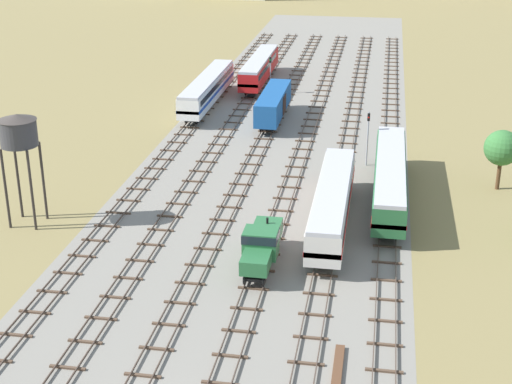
% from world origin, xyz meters
% --- Properties ---
extents(ground_plane, '(480.00, 480.00, 0.00)m').
position_xyz_m(ground_plane, '(0.00, 56.00, 0.00)').
color(ground_plane, olive).
extents(ballast_bed, '(28.76, 176.00, 0.01)m').
position_xyz_m(ballast_bed, '(0.00, 56.00, 0.00)').
color(ballast_bed, gray).
rests_on(ballast_bed, ground).
extents(track_far_left, '(2.40, 126.00, 0.29)m').
position_xyz_m(track_far_left, '(-12.38, 57.00, 0.14)').
color(track_far_left, '#47382D').
rests_on(track_far_left, ground).
extents(track_left, '(2.40, 126.00, 0.29)m').
position_xyz_m(track_left, '(-7.43, 57.00, 0.14)').
color(track_left, '#47382D').
rests_on(track_left, ground).
extents(track_centre_left, '(2.40, 126.00, 0.29)m').
position_xyz_m(track_centre_left, '(-2.48, 57.00, 0.14)').
color(track_centre_left, '#47382D').
rests_on(track_centre_left, ground).
extents(track_centre, '(2.40, 126.00, 0.29)m').
position_xyz_m(track_centre, '(2.48, 57.00, 0.14)').
color(track_centre, '#47382D').
rests_on(track_centre, ground).
extents(track_centre_right, '(2.40, 126.00, 0.29)m').
position_xyz_m(track_centre_right, '(7.43, 57.00, 0.14)').
color(track_centre_right, '#47382D').
rests_on(track_centre_right, ground).
extents(track_right, '(2.40, 126.00, 0.29)m').
position_xyz_m(track_right, '(12.38, 57.00, 0.14)').
color(track_right, '#47382D').
rests_on(track_right, ground).
extents(shunter_loco_centre_nearest, '(2.74, 8.46, 3.10)m').
position_xyz_m(shunter_loco_centre_nearest, '(2.48, 20.30, 2.01)').
color(shunter_loco_centre_nearest, '#286638').
rests_on(shunter_loco_centre_nearest, ground).
extents(diesel_railcar_centre_right_near, '(2.96, 20.50, 3.80)m').
position_xyz_m(diesel_railcar_centre_right_near, '(7.43, 28.57, 2.60)').
color(diesel_railcar_centre_right_near, beige).
rests_on(diesel_railcar_centre_right_near, ground).
extents(passenger_coach_right_mid, '(2.96, 22.00, 3.80)m').
position_xyz_m(passenger_coach_right_mid, '(12.38, 35.78, 2.61)').
color(passenger_coach_right_mid, '#286638').
rests_on(passenger_coach_right_mid, ground).
extents(freight_boxcar_centre_left_midfar, '(2.87, 14.00, 3.60)m').
position_xyz_m(freight_boxcar_centre_left_midfar, '(-2.47, 60.05, 2.45)').
color(freight_boxcar_centre_left_midfar, '#194C8C').
rests_on(freight_boxcar_centre_left_midfar, ground).
extents(passenger_coach_far_left_far, '(2.96, 22.00, 3.80)m').
position_xyz_m(passenger_coach_far_left_far, '(-12.38, 65.70, 2.61)').
color(passenger_coach_far_left_far, white).
rests_on(passenger_coach_far_left_far, ground).
extents(diesel_railcar_left_farther, '(2.96, 20.50, 3.80)m').
position_xyz_m(diesel_railcar_left_farther, '(-7.43, 79.15, 2.60)').
color(diesel_railcar_left_farther, red).
rests_on(diesel_railcar_left_farther, ground).
extents(water_tower, '(3.38, 3.38, 10.20)m').
position_xyz_m(water_tower, '(-19.61, 25.11, 8.53)').
color(water_tower, '#2D2826').
rests_on(water_tower, ground).
extents(signal_post_nearest, '(0.28, 0.47, 5.98)m').
position_xyz_m(signal_post_nearest, '(9.90, 45.45, 3.76)').
color(signal_post_nearest, gray).
rests_on(signal_post_nearest, ground).
extents(signal_post_near, '(0.28, 0.47, 5.44)m').
position_xyz_m(signal_post_near, '(-4.95, 73.87, 3.45)').
color(signal_post_near, gray).
rests_on(signal_post_near, ground).
extents(lineside_tree_1, '(3.53, 3.53, 6.12)m').
position_xyz_m(lineside_tree_1, '(23.11, 40.73, 4.32)').
color(lineside_tree_1, '#4C331E').
rests_on(lineside_tree_1, ground).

